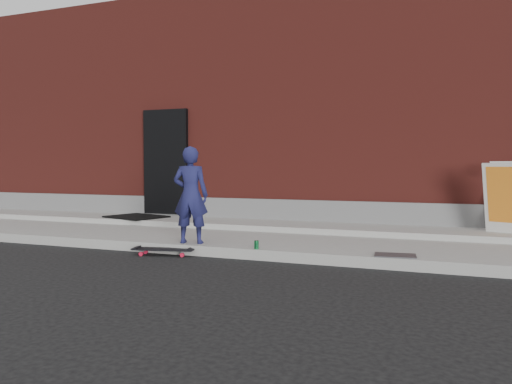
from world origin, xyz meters
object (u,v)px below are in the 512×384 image
at_px(pizza_sign, 511,197).
at_px(soda_can, 256,245).
at_px(child, 191,195).
at_px(skateboard, 164,250).

height_order(pizza_sign, soda_can, pizza_sign).
bearing_deg(child, pizza_sign, -165.36).
relative_size(skateboard, soda_can, 7.67).
bearing_deg(skateboard, child, 48.66).
xyz_separation_m(skateboard, soda_can, (1.40, 0.17, 0.13)).
distance_m(skateboard, pizza_sign, 5.52).
bearing_deg(skateboard, soda_can, 6.93).
height_order(skateboard, pizza_sign, pizza_sign).
bearing_deg(pizza_sign, skateboard, -152.17).
relative_size(child, soda_can, 12.10).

